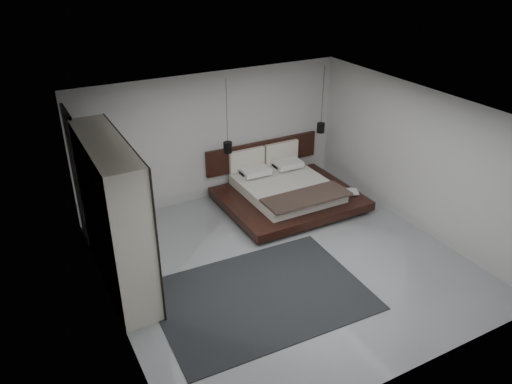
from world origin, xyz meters
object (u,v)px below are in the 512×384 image
pendant_left (228,147)px  bed (286,191)px  wardrobe (114,216)px  pendant_right (321,128)px  rug (261,295)px  lattice_screen (78,178)px

pendant_left → bed: bearing=-21.2°
bed → wardrobe: bearing=-164.2°
bed → pendant_left: pendant_left is taller
pendant_right → rug: bearing=-136.5°
bed → lattice_screen: bearing=172.5°
lattice_screen → pendant_left: 3.00m
lattice_screen → wardrobe: 1.67m
wardrobe → rug: (1.88, -1.47, -1.27)m
bed → wardrobe: 4.17m
lattice_screen → pendant_right: bearing=-1.0°
lattice_screen → wardrobe: (0.25, -1.65, -0.03)m
pendant_right → wardrobe: 5.30m
lattice_screen → bed: lattice_screen is taller
pendant_left → rug: pendant_left is taller
lattice_screen → rug: 3.99m
lattice_screen → pendant_right: (5.31, -0.10, 0.11)m
wardrobe → rug: 2.70m
pendant_left → wardrobe: pendant_left is taller
pendant_left → pendant_right: same height
pendant_right → wardrobe: bearing=-162.9°
lattice_screen → rug: lattice_screen is taller
pendant_right → lattice_screen: bearing=179.0°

